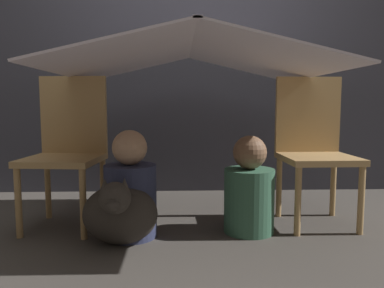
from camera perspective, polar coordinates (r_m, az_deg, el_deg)
ground_plane at (r=2.16m, az=0.16°, el=-13.74°), size 8.80×8.80×0.00m
wall_back at (r=3.19m, az=-0.63°, el=15.43°), size 7.00×0.05×2.50m
chair_left at (r=2.38m, az=-18.42°, el=-0.16°), size 0.46×0.46×0.91m
chair_right at (r=2.43m, az=18.02°, el=-0.02°), size 0.43×0.43×0.91m
sheet_canopy at (r=2.21m, az=0.00°, el=12.96°), size 1.52×1.30×0.19m
person_front at (r=2.10m, az=-9.35°, el=-7.16°), size 0.29×0.29×0.59m
person_second at (r=2.18m, az=8.70°, el=-7.18°), size 0.29×0.29×0.56m
dog at (r=2.00m, az=-10.98°, el=-10.20°), size 0.39×0.37×0.38m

